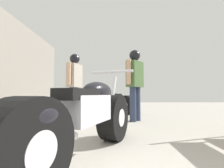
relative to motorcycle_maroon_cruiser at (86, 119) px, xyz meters
name	(u,v)px	position (x,y,z in m)	size (l,w,h in m)	color
ground_plane	(110,125)	(0.19, 1.86, -0.40)	(18.18, 18.18, 0.00)	#A8A399
motorcycle_maroon_cruiser	(86,119)	(0.00, 0.00, 0.00)	(1.01, 2.03, 0.98)	black
motorcycle_black_naked	(112,102)	(0.20, 4.02, -0.03)	(1.64, 1.46, 0.92)	black
mechanic_in_blue	(74,79)	(-0.79, 2.81, 0.65)	(0.37, 0.68, 1.74)	#384766
mechanic_with_helmet	(135,78)	(0.79, 2.34, 0.63)	(0.50, 0.60, 1.72)	#2D3851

